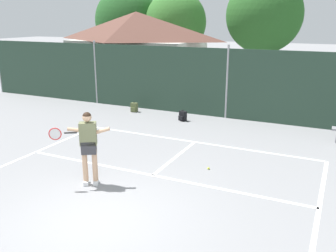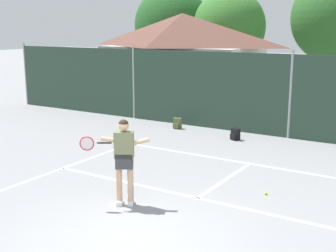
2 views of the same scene
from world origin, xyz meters
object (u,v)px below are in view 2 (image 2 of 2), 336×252
(tennis_ball, at_px, (266,193))
(backpack_olive, at_px, (177,123))
(backpack_black, at_px, (235,134))
(tennis_player, at_px, (124,154))

(tennis_ball, bearing_deg, backpack_olive, 137.35)
(backpack_olive, bearing_deg, backpack_black, -10.02)
(tennis_ball, height_order, backpack_olive, backpack_olive)
(backpack_olive, xyz_separation_m, backpack_black, (2.53, -0.45, 0.00))
(backpack_black, bearing_deg, tennis_ball, -58.63)
(backpack_black, bearing_deg, tennis_player, -87.62)
(tennis_player, relative_size, tennis_ball, 28.10)
(backpack_black, bearing_deg, backpack_olive, 169.98)
(tennis_ball, xyz_separation_m, backpack_olive, (-5.16, 4.75, 0.16))
(tennis_player, xyz_separation_m, backpack_black, (-0.27, 6.45, -0.92))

